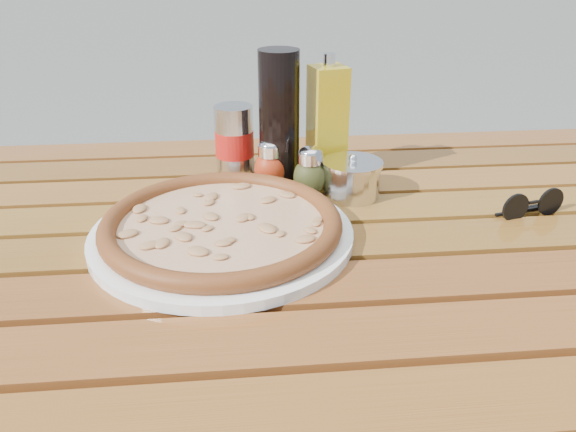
{
  "coord_description": "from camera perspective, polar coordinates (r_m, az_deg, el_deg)",
  "views": [
    {
      "loc": [
        -0.07,
        -0.67,
        1.12
      ],
      "look_at": [
        0.0,
        0.02,
        0.78
      ],
      "focal_mm": 35.0,
      "sensor_mm": 36.0,
      "label": 1
    }
  ],
  "objects": [
    {
      "name": "table",
      "position": [
        0.81,
        0.14,
        -7.39
      ],
      "size": [
        1.4,
        0.9,
        0.75
      ],
      "color": "#341D0B",
      "rests_on": "ground"
    },
    {
      "name": "plate",
      "position": [
        0.78,
        -6.7,
        -1.82
      ],
      "size": [
        0.36,
        0.36,
        0.01
      ],
      "primitive_type": "cylinder",
      "rotation": [
        0.0,
        0.0,
        0.01
      ],
      "color": "white",
      "rests_on": "table"
    },
    {
      "name": "pizza",
      "position": [
        0.77,
        -6.76,
        -0.79
      ],
      "size": [
        0.41,
        0.41,
        0.03
      ],
      "rotation": [
        0.0,
        0.0,
        0.27
      ],
      "color": "beige",
      "rests_on": "plate"
    },
    {
      "name": "pepper_shaker",
      "position": [
        0.93,
        -1.79,
        5.27
      ],
      "size": [
        0.07,
        0.07,
        0.08
      ],
      "rotation": [
        0.0,
        0.0,
        0.34
      ],
      "color": "#B53414",
      "rests_on": "table"
    },
    {
      "name": "oregano_shaker",
      "position": [
        0.9,
        2.27,
        4.5
      ],
      "size": [
        0.06,
        0.06,
        0.08
      ],
      "rotation": [
        0.0,
        0.0,
        -0.11
      ],
      "color": "#3E421A",
      "rests_on": "table"
    },
    {
      "name": "dark_bottle",
      "position": [
        0.92,
        -0.91,
        9.84
      ],
      "size": [
        0.09,
        0.09,
        0.22
      ],
      "primitive_type": "cylinder",
      "rotation": [
        0.0,
        0.0,
        -0.41
      ],
      "color": "black",
      "rests_on": "table"
    },
    {
      "name": "soda_can",
      "position": [
        0.98,
        -5.46,
        7.59
      ],
      "size": [
        0.07,
        0.07,
        0.12
      ],
      "rotation": [
        0.0,
        0.0,
        0.04
      ],
      "color": "silver",
      "rests_on": "table"
    },
    {
      "name": "olive_oil_cruet",
      "position": [
        0.95,
        3.99,
        9.41
      ],
      "size": [
        0.07,
        0.07,
        0.21
      ],
      "rotation": [
        0.0,
        0.0,
        0.23
      ],
      "color": "gold",
      "rests_on": "table"
    },
    {
      "name": "parmesan_tin",
      "position": [
        0.9,
        6.51,
        3.84
      ],
      "size": [
        0.13,
        0.13,
        0.07
      ],
      "rotation": [
        0.0,
        0.0,
        0.41
      ],
      "color": "silver",
      "rests_on": "table"
    },
    {
      "name": "sunglasses",
      "position": [
        0.91,
        23.52,
        0.99
      ],
      "size": [
        0.11,
        0.05,
        0.04
      ],
      "rotation": [
        0.0,
        0.0,
        0.24
      ],
      "color": "black",
      "rests_on": "table"
    }
  ]
}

